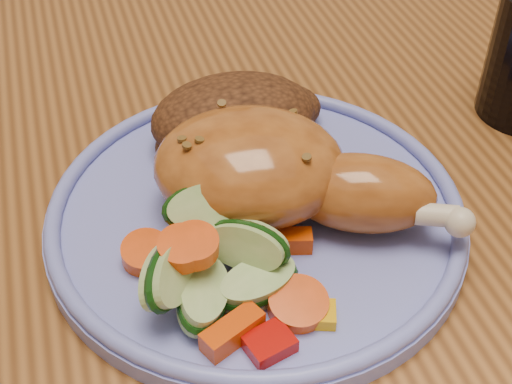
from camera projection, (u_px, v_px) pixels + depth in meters
The scene contains 7 objects.
dining_table at pixel (263, 251), 0.55m from camera, with size 0.90×1.40×0.75m.
chair_far at pixel (143, 47), 1.11m from camera, with size 0.42×0.42×0.91m.
plate at pixel (256, 217), 0.45m from camera, with size 0.26×0.26×0.01m, color #6E77D1.
plate_rim at pixel (256, 204), 0.44m from camera, with size 0.26×0.26×0.01m, color #6E77D1.
chicken_leg at pixel (276, 173), 0.42m from camera, with size 0.18×0.14×0.06m.
rice_pilaf at pixel (237, 118), 0.48m from camera, with size 0.12×0.08×0.05m.
vegetable_pile at pixel (220, 265), 0.38m from camera, with size 0.11×0.11×0.06m.
Camera 1 is at (-0.11, -0.36, 1.06)m, focal length 50.00 mm.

